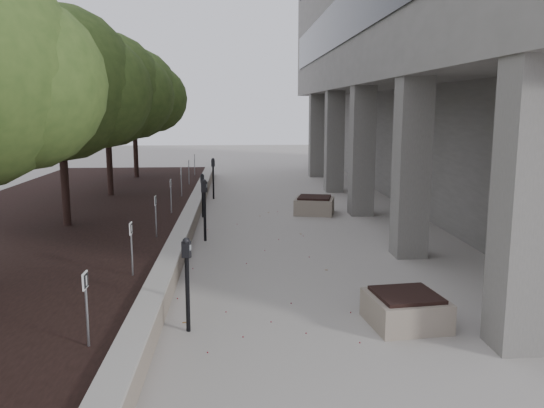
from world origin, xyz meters
name	(u,v)px	position (x,y,z in m)	size (l,w,h in m)	color
ground	(280,390)	(0.00, 0.00, 0.00)	(90.00, 90.00, 0.00)	#9A948D
retaining_wall	(189,221)	(-1.82, 9.00, 0.25)	(0.39, 26.00, 0.50)	gray
planting_bed	(53,225)	(-5.50, 9.00, 0.20)	(7.00, 26.00, 0.40)	black
crabapple_tree_3	(61,117)	(-4.80, 8.00, 3.12)	(4.60, 4.00, 5.44)	#324C1D
crabapple_tree_4	(107,114)	(-4.80, 13.00, 3.12)	(4.60, 4.00, 5.44)	#324C1D
crabapple_tree_5	(134,113)	(-4.80, 18.00, 3.12)	(4.60, 4.00, 5.44)	#324C1D
parking_sign_2	(87,310)	(-2.35, 0.50, 0.88)	(0.04, 0.22, 0.96)	black
parking_sign_3	(132,249)	(-2.35, 3.50, 0.88)	(0.04, 0.22, 0.96)	black
parking_sign_4	(156,217)	(-2.35, 6.50, 0.88)	(0.04, 0.22, 0.96)	black
parking_sign_5	(171,196)	(-2.35, 9.50, 0.88)	(0.04, 0.22, 0.96)	black
parking_sign_6	(181,182)	(-2.35, 12.50, 0.88)	(0.04, 0.22, 0.96)	black
parking_sign_7	(189,172)	(-2.35, 15.50, 0.88)	(0.04, 0.22, 0.96)	black
parking_sign_8	(195,164)	(-2.35, 18.50, 0.88)	(0.04, 0.22, 0.96)	black
parking_meter_2	(187,285)	(-1.24, 1.87, 0.73)	(0.14, 0.10, 1.45)	black
parking_meter_3	(205,210)	(-1.31, 7.71, 0.79)	(0.16, 0.11, 1.58)	black
parking_meter_4	(203,196)	(-1.55, 10.84, 0.68)	(0.13, 0.10, 1.36)	black
parking_meter_5	(213,179)	(-1.36, 14.38, 0.76)	(0.15, 0.11, 1.52)	black
planter_front	(406,309)	(2.11, 1.92, 0.26)	(1.10, 1.10, 0.52)	gray
planter_back	(314,205)	(1.97, 11.24, 0.28)	(1.19, 1.19, 0.55)	gray
berry_scatter	(257,270)	(-0.10, 5.00, 0.01)	(3.30, 14.10, 0.02)	maroon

